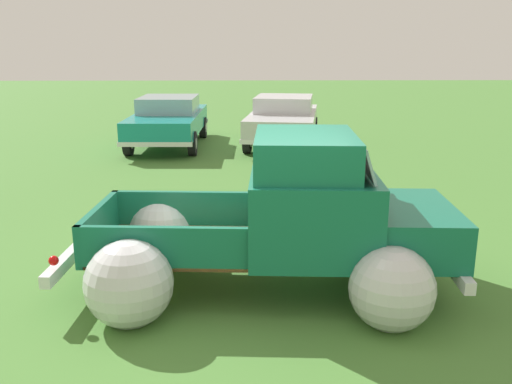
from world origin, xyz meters
The scene contains 6 objects.
ground_plane centered at (0.00, 0.00, 0.00)m, with size 80.00×80.00×0.00m, color #477A33.
vintage_pickup_truck centered at (0.39, -0.02, 0.76)m, with size 4.72×2.96×1.96m.
show_car_0 centered at (-2.40, 9.88, 0.79)m, with size 2.02×4.68×1.43m.
show_car_1 centered at (0.99, 9.97, 0.79)m, with size 2.57×4.70×1.43m.
lane_cone_0 centered at (-0.36, 2.24, 0.31)m, with size 0.36×0.36×0.63m.
lane_cone_1 centered at (-1.04, 1.89, 0.31)m, with size 0.36×0.36×0.63m.
Camera 1 is at (-0.14, -6.29, 2.92)m, focal length 38.57 mm.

